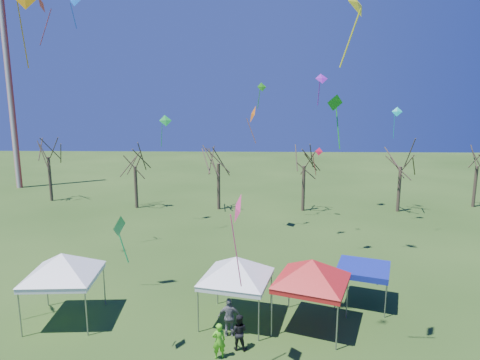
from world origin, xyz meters
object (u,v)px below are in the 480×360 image
Objects in this scene: tree_0 at (47,141)px; tent_white_mid at (236,261)px; radio_mast at (9,85)px; person_green at (219,341)px; person_grey at (230,317)px; tree_5 at (479,151)px; tree_3 at (304,150)px; tree_2 at (218,147)px; tent_red at (312,264)px; tree_4 at (402,150)px; tree_1 at (134,151)px; tent_blue at (363,269)px; person_dark at (239,332)px; tent_white_west at (62,258)px.

tent_white_mid is (21.08, -24.83, -3.29)m from tree_0.
radio_mast is 45.76m from person_green.
tree_5 is at bearing -133.89° from person_grey.
person_green is at bearing -132.16° from tree_5.
tree_2 is at bearing 177.73° from tree_3.
person_grey is at bearing -166.96° from tent_red.
tent_white_mid is (-23.49, -23.51, -2.54)m from tree_5.
tree_4 is 1.06× the size of tree_5.
tree_4 is at bearing -166.15° from tree_5.
tree_1 is 27.02m from tent_blue.
tree_4 is at bearing -1.42° from tree_1.
person_green is (10.36, -25.23, -4.98)m from tree_1.
tree_0 reaches higher than tree_3.
radio_mast is 44.63m from person_grey.
tree_1 reaches higher than tent_red.
person_dark is at bearing -131.91° from tree_5.
tent_blue is 8.12m from person_dark.
person_green is (27.59, -34.58, -11.69)m from radio_mast.
tent_white_mid is 2.31× the size of person_grey.
tent_red is (31.88, -31.90, -9.23)m from radio_mast.
tree_5 reaches higher than tent_white_mid.
tent_red reaches higher than person_grey.
tree_2 is 1.76× the size of tent_white_west.
tree_2 is at bearing -74.69° from person_dark.
tree_0 reaches higher than person_grey.
tent_white_mid reaches higher than person_green.
person_dark is (28.42, -33.89, -11.67)m from radio_mast.
tent_blue reaches higher than person_grey.
radio_mast is 3.17× the size of tree_4.
person_grey is at bearing -119.35° from person_green.
tree_0 is 28.07m from tent_white_west.
tent_white_west is 1.35× the size of tent_blue.
person_dark is at bearing -83.44° from tree_2.
tree_1 is 0.96× the size of tree_4.
tree_2 reaches higher than person_grey.
person_grey is (-0.27, -1.36, -2.25)m from tent_white_mid.
tree_0 is at bearing -43.30° from person_dark.
tree_3 is 1.71× the size of tent_white_west.
tree_2 reaches higher than tent_red.
tent_red reaches higher than person_green.
person_dark is (-6.61, -4.58, -1.12)m from tent_blue.
tree_1 is 0.95× the size of tree_3.
tent_white_mid is at bearing -105.11° from tree_3.
tent_white_mid is at bearing -162.55° from tent_blue.
tent_white_west reaches higher than person_dark.
tent_blue is (1.00, -19.35, -4.13)m from tree_3.
tree_0 is at bearing 170.76° from tree_2.
tree_5 reaches higher than tent_blue.
radio_mast is 5.39× the size of tent_white_west.
tree_4 is at bearing 66.69° from tent_blue.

